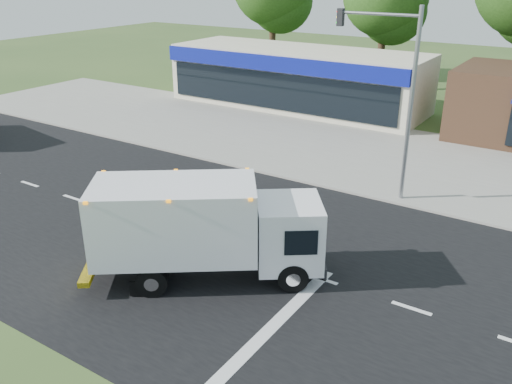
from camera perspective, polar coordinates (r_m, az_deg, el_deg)
ground at (r=19.15m, az=-1.27°, el=-6.55°), size 120.00×120.00×0.00m
road_asphalt at (r=19.15m, az=-1.27°, el=-6.54°), size 60.00×14.00×0.02m
sidewalk at (r=25.66m, az=9.08°, el=1.21°), size 60.00×2.40×0.12m
parking_apron at (r=30.78m, az=13.59°, el=4.44°), size 60.00×9.00×0.02m
lane_markings at (r=17.54m, az=-0.09°, el=-9.51°), size 55.20×7.00×0.01m
ems_box_truck at (r=17.01m, az=-5.77°, el=-3.43°), size 7.37×6.23×3.30m
emergency_worker at (r=22.21m, az=-15.28°, el=-0.49°), size 0.75×0.73×1.85m
retail_strip_mall at (r=39.11m, az=4.35°, el=11.90°), size 18.00×6.20×4.00m
traffic_signal_pole at (r=22.94m, az=14.64°, el=10.87°), size 3.51×0.25×8.00m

